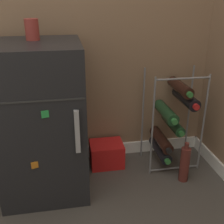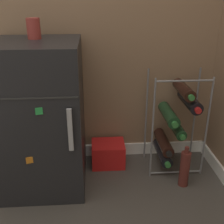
% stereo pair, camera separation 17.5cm
% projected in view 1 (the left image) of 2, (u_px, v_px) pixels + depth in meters
% --- Properties ---
extents(ground_plane, '(14.00, 14.00, 0.00)m').
position_uv_depth(ground_plane, '(106.00, 213.00, 1.57)').
color(ground_plane, '#423D38').
extents(mini_fridge, '(0.49, 0.53, 0.90)m').
position_uv_depth(mini_fridge, '(42.00, 121.00, 1.63)').
color(mini_fridge, black).
rests_on(mini_fridge, ground_plane).
extents(wine_rack, '(0.36, 0.31, 0.68)m').
position_uv_depth(wine_rack, '(171.00, 119.00, 1.90)').
color(wine_rack, slate).
rests_on(wine_rack, ground_plane).
extents(soda_box, '(0.23, 0.18, 0.17)m').
position_uv_depth(soda_box, '(107.00, 154.00, 1.99)').
color(soda_box, red).
rests_on(soda_box, ground_plane).
extents(fridge_top_cup, '(0.07, 0.07, 0.11)m').
position_uv_depth(fridge_top_cup, '(32.00, 30.00, 1.50)').
color(fridge_top_cup, maroon).
rests_on(fridge_top_cup, mini_fridge).
extents(loose_bottle_floor, '(0.06, 0.06, 0.28)m').
position_uv_depth(loose_bottle_floor, '(185.00, 164.00, 1.80)').
color(loose_bottle_floor, '#56231E').
rests_on(loose_bottle_floor, ground_plane).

